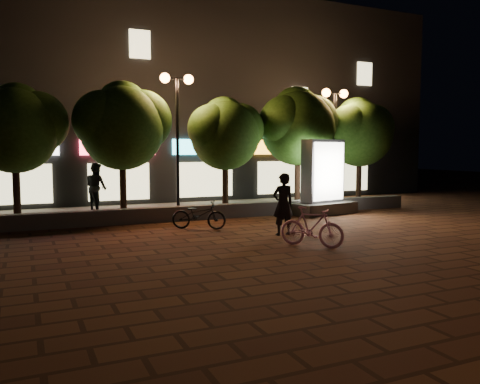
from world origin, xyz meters
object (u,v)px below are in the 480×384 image
tree_far_right (360,130)px  scooter_pink (312,227)px  tree_right (298,124)px  pedestrian (96,187)px  tree_far_left (16,125)px  ad_kiosk (323,184)px  scooter_parked (199,215)px  street_lamp_left (177,108)px  tree_left (123,123)px  street_lamp_right (335,117)px  tree_mid (226,131)px  rider (283,204)px

tree_far_right → scooter_pink: tree_far_right is taller
tree_right → pedestrian: (-8.04, 1.81, -2.54)m
tree_far_left → ad_kiosk: tree_far_left is taller
ad_kiosk → scooter_parked: (-5.61, -1.53, -0.71)m
tree_far_right → street_lamp_left: (-8.55, -0.26, 0.66)m
tree_left → scooter_parked: 4.88m
tree_right → tree_left: bearing=-180.0°
tree_far_right → pedestrian: 11.62m
tree_right → scooter_pink: (-3.96, -7.29, -3.06)m
tree_far_left → tree_left: 3.51m
street_lamp_left → street_lamp_right: bearing=0.0°
street_lamp_right → ad_kiosk: street_lamp_right is taller
street_lamp_right → tree_far_right: bearing=9.6°
tree_mid → rider: 6.00m
tree_far_right → ad_kiosk: size_ratio=1.66×
ad_kiosk → tree_right: bearing=88.1°
tree_mid → tree_far_right: (6.50, 0.00, 0.15)m
tree_mid → street_lamp_right: 5.00m
street_lamp_right → scooter_parked: 8.71m
tree_right → scooter_parked: 7.36m
street_lamp_left → scooter_pink: bearing=-78.8°
street_lamp_right → pedestrian: (-9.69, 2.07, -2.87)m
street_lamp_right → scooter_parked: (-7.32, -3.23, -3.44)m
tree_right → rider: 7.21m
scooter_pink → scooter_parked: (-1.72, 3.79, -0.06)m
tree_far_right → scooter_pink: 10.61m
pedestrian → scooter_parked: bearing=179.0°
street_lamp_left → pedestrian: size_ratio=2.74×
tree_far_right → street_lamp_right: 1.66m
scooter_pink → rider: bearing=47.4°
rider → pedestrian: bearing=-59.3°
street_lamp_left → tree_far_left: bearing=177.2°
tree_far_left → pedestrian: size_ratio=2.45×
tree_right → rider: bearing=-124.6°
scooter_parked → scooter_pink: bearing=-122.6°
tree_far_left → scooter_pink: bearing=-46.8°
street_lamp_right → ad_kiosk: bearing=-135.1°
ad_kiosk → pedestrian: (-7.98, 3.77, -0.13)m
ad_kiosk → tree_mid: bearing=148.8°
tree_left → pedestrian: 3.11m
tree_far_right → ad_kiosk: bearing=-149.0°
scooter_parked → pedestrian: bearing=57.1°
scooter_parked → tree_mid: bearing=-1.1°
tree_mid → street_lamp_right: (4.95, -0.26, 0.68)m
scooter_pink → pedestrian: (-4.08, 9.10, 0.52)m
tree_far_right → scooter_parked: bearing=-158.5°
ad_kiosk → scooter_pink: ad_kiosk is taller
tree_left → street_lamp_right: bearing=-1.7°
scooter_parked → tree_left: bearing=58.0°
ad_kiosk → pedestrian: size_ratio=1.52×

